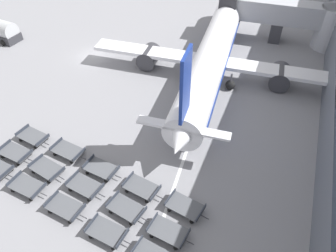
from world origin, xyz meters
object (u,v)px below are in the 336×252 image
(baggage_dolly_row_near_col_d, at_px, (107,232))
(baggage_dolly_row_mid_a_col_e, at_px, (168,232))
(baggage_dolly_row_mid_a_col_b, at_px, (47,169))
(baggage_dolly_row_mid_a_col_a, at_px, (15,153))
(baggage_dolly_row_mid_a_col_c, at_px, (85,186))
(airplane, at_px, (213,53))
(baggage_dolly_row_near_col_c, at_px, (65,207))
(baggage_dolly_row_mid_a_col_d, at_px, (126,208))
(baggage_dolly_row_mid_b_col_d, at_px, (142,188))
(baggage_dolly_row_mid_b_col_b, at_px, (68,151))
(baggage_dolly_row_mid_b_col_e, at_px, (185,207))
(baggage_dolly_row_near_col_b, at_px, (27,186))
(baggage_dolly_row_mid_b_col_a, at_px, (33,137))
(baggage_dolly_row_mid_b_col_c, at_px, (101,169))

(baggage_dolly_row_near_col_d, xyz_separation_m, baggage_dolly_row_mid_a_col_e, (4.38, 1.76, 0.00))
(baggage_dolly_row_mid_a_col_b, height_order, baggage_dolly_row_mid_a_col_e, same)
(baggage_dolly_row_mid_a_col_a, height_order, baggage_dolly_row_mid_a_col_c, same)
(airplane, height_order, baggage_dolly_row_near_col_d, airplane)
(airplane, relative_size, baggage_dolly_row_mid_a_col_c, 9.59)
(baggage_dolly_row_near_col_c, distance_m, baggage_dolly_row_mid_a_col_b, 4.87)
(baggage_dolly_row_near_col_d, relative_size, baggage_dolly_row_mid_a_col_d, 0.99)
(baggage_dolly_row_mid_a_col_c, xyz_separation_m, baggage_dolly_row_mid_b_col_d, (4.65, 1.66, 0.00))
(baggage_dolly_row_mid_b_col_b, xyz_separation_m, baggage_dolly_row_mid_b_col_e, (12.60, -1.79, 0.00))
(airplane, distance_m, baggage_dolly_row_mid_a_col_d, 22.71)
(baggage_dolly_row_mid_a_col_b, distance_m, baggage_dolly_row_mid_b_col_d, 9.02)
(baggage_dolly_row_near_col_b, height_order, baggage_dolly_row_mid_b_col_e, same)
(baggage_dolly_row_mid_a_col_b, distance_m, baggage_dolly_row_mid_b_col_e, 13.09)
(baggage_dolly_row_mid_b_col_d, bearing_deg, baggage_dolly_row_mid_a_col_b, -171.98)
(baggage_dolly_row_mid_a_col_a, distance_m, baggage_dolly_row_mid_a_col_b, 4.12)
(baggage_dolly_row_mid_a_col_e, xyz_separation_m, baggage_dolly_row_mid_b_col_a, (-16.57, 4.76, 0.00))
(baggage_dolly_row_near_col_c, distance_m, baggage_dolly_row_mid_b_col_d, 6.46)
(baggage_dolly_row_mid_a_col_a, relative_size, baggage_dolly_row_mid_a_col_e, 1.00)
(baggage_dolly_row_mid_a_col_d, bearing_deg, baggage_dolly_row_mid_a_col_a, 172.56)
(baggage_dolly_row_mid_a_col_a, xyz_separation_m, baggage_dolly_row_mid_b_col_a, (0.13, 2.42, 0.00))
(baggage_dolly_row_near_col_c, xyz_separation_m, baggage_dolly_row_mid_a_col_a, (-8.03, 3.40, 0.00))
(airplane, bearing_deg, baggage_dolly_row_mid_b_col_d, -91.42)
(baggage_dolly_row_near_col_b, distance_m, baggage_dolly_row_near_col_d, 8.71)
(baggage_dolly_row_mid_a_col_c, relative_size, baggage_dolly_row_mid_b_col_c, 1.00)
(baggage_dolly_row_near_col_b, xyz_separation_m, baggage_dolly_row_mid_a_col_a, (-3.70, 2.81, 0.00))
(baggage_dolly_row_near_col_c, bearing_deg, baggage_dolly_row_mid_a_col_d, 20.27)
(airplane, height_order, baggage_dolly_row_near_col_b, airplane)
(baggage_dolly_row_mid_a_col_c, bearing_deg, baggage_dolly_row_mid_b_col_e, 8.00)
(baggage_dolly_row_near_col_b, height_order, baggage_dolly_row_mid_b_col_a, same)
(baggage_dolly_row_mid_b_col_c, bearing_deg, baggage_dolly_row_mid_b_col_b, 169.25)
(baggage_dolly_row_near_col_c, distance_m, baggage_dolly_row_mid_a_col_e, 8.74)
(baggage_dolly_row_mid_a_col_e, height_order, baggage_dolly_row_mid_b_col_c, same)
(baggage_dolly_row_mid_b_col_e, bearing_deg, baggage_dolly_row_mid_a_col_e, -99.73)
(baggage_dolly_row_mid_a_col_a, relative_size, baggage_dolly_row_mid_b_col_d, 0.99)
(airplane, distance_m, baggage_dolly_row_mid_a_col_b, 23.57)
(airplane, xyz_separation_m, baggage_dolly_row_mid_a_col_a, (-13.51, -20.90, -2.44))
(baggage_dolly_row_mid_b_col_a, bearing_deg, baggage_dolly_row_mid_a_col_e, -16.03)
(baggage_dolly_row_mid_a_col_b, distance_m, baggage_dolly_row_mid_a_col_c, 4.31)
(baggage_dolly_row_mid_b_col_b, distance_m, baggage_dolly_row_mid_b_col_e, 12.73)
(baggage_dolly_row_mid_b_col_c, bearing_deg, baggage_dolly_row_mid_b_col_e, -6.78)
(baggage_dolly_row_mid_a_col_d, distance_m, baggage_dolly_row_mid_b_col_d, 2.38)
(baggage_dolly_row_mid_a_col_b, distance_m, baggage_dolly_row_mid_b_col_b, 2.66)
(baggage_dolly_row_mid_b_col_e, bearing_deg, baggage_dolly_row_mid_a_col_b, -176.36)
(baggage_dolly_row_near_col_d, bearing_deg, baggage_dolly_row_mid_b_col_c, 124.00)
(baggage_dolly_row_mid_a_col_e, bearing_deg, baggage_dolly_row_near_col_c, -172.97)
(baggage_dolly_row_near_col_c, bearing_deg, baggage_dolly_row_near_col_b, 172.14)
(baggage_dolly_row_mid_a_col_b, relative_size, baggage_dolly_row_mid_a_col_c, 1.00)
(baggage_dolly_row_mid_a_col_b, bearing_deg, airplane, 66.27)
(baggage_dolly_row_near_col_c, xyz_separation_m, baggage_dolly_row_mid_b_col_b, (-3.48, 5.47, 0.00))
(baggage_dolly_row_mid_a_col_b, xyz_separation_m, baggage_dolly_row_mid_b_col_c, (4.62, 1.84, 0.00))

